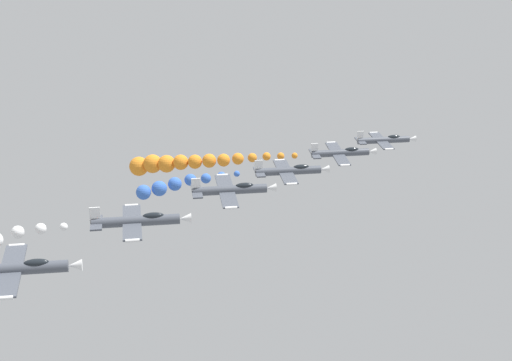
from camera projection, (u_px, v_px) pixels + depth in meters
airplane_lead at (384, 140)px, 142.48m from camera, size 9.57×10.35×2.33m
airplane_left_inner at (341, 153)px, 129.11m from camera, size 9.56×10.35×2.45m
smoke_trail_left_inner at (176, 163)px, 130.86m from camera, size 9.63×25.69×5.22m
airplane_right_inner at (290, 171)px, 114.24m from camera, size 9.57×10.35×2.33m
smoke_trail_right_inner at (171, 186)px, 111.57m from camera, size 2.72×14.04×3.00m
airplane_left_outer at (231, 190)px, 101.23m from camera, size 9.55×10.35×2.50m
airplane_right_outer at (138, 221)px, 86.08m from camera, size 9.56×10.35×2.32m
airplane_trailing at (18, 269)px, 72.85m from camera, size 9.56×10.35×2.39m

